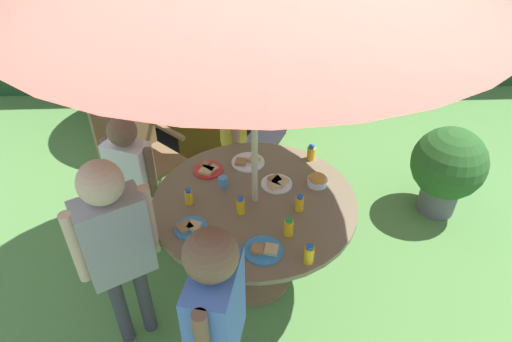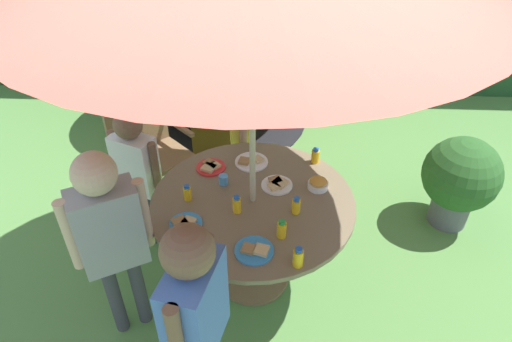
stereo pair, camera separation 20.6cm
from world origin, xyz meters
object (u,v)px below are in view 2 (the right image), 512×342
(snack_bowl, at_px, (318,184))
(juice_bottle_front_edge, at_px, (298,257))
(juice_bottle_spot_a, at_px, (315,156))
(child_in_white_shirt, at_px, (136,164))
(plate_mid_left, at_px, (254,250))
(juice_bottle_near_left, at_px, (282,229))
(juice_bottle_near_right, at_px, (296,206))
(juice_bottle_far_right, at_px, (187,193))
(child_in_grey_shirt, at_px, (109,228))
(juice_bottle_far_left, at_px, (237,205))
(cup_near, at_px, (223,180))
(garden_table, at_px, (253,216))
(wooden_chair, at_px, (146,142))
(child_in_blue_shirt, at_px, (195,308))
(potted_plant, at_px, (460,178))
(plate_mid_right, at_px, (185,223))
(child_in_yellow_shirt, at_px, (241,126))
(plate_center_back, at_px, (251,162))
(plate_back_edge, at_px, (277,184))
(plate_center_front, at_px, (211,167))
(dome_tent, at_px, (209,47))

(snack_bowl, bearing_deg, juice_bottle_front_edge, -102.52)
(juice_bottle_spot_a, bearing_deg, child_in_white_shirt, -176.96)
(plate_mid_left, bearing_deg, juice_bottle_near_left, 40.63)
(juice_bottle_near_right, bearing_deg, juice_bottle_far_right, 172.59)
(child_in_white_shirt, distance_m, juice_bottle_spot_a, 1.24)
(child_in_grey_shirt, height_order, juice_bottle_far_left, child_in_grey_shirt)
(child_in_white_shirt, xyz_separation_m, juice_bottle_near_left, (1.01, -0.65, 0.07))
(juice_bottle_near_right, distance_m, cup_near, 0.52)
(juice_bottle_near_right, bearing_deg, garden_table, 159.10)
(wooden_chair, bearing_deg, child_in_blue_shirt, -115.03)
(potted_plant, distance_m, plate_mid_right, 2.15)
(child_in_yellow_shirt, xyz_separation_m, plate_center_back, (0.10, -0.47, 0.00))
(plate_mid_right, height_order, plate_mid_left, same)
(plate_mid_right, relative_size, juice_bottle_near_right, 1.74)
(child_in_blue_shirt, distance_m, plate_back_edge, 1.10)
(wooden_chair, bearing_deg, plate_center_front, -88.79)
(plate_center_front, bearing_deg, potted_plant, 10.91)
(potted_plant, xyz_separation_m, juice_bottle_far_right, (-1.95, -0.68, 0.34))
(cup_near, bearing_deg, plate_mid_left, -68.34)
(potted_plant, relative_size, plate_mid_right, 4.01)
(plate_center_front, bearing_deg, garden_table, -45.70)
(child_in_yellow_shirt, distance_m, plate_center_back, 0.48)
(juice_bottle_far_left, height_order, juice_bottle_spot_a, juice_bottle_far_left)
(juice_bottle_far_right, bearing_deg, child_in_yellow_shirt, 72.85)
(dome_tent, xyz_separation_m, child_in_grey_shirt, (-0.19, -2.64, 0.06))
(juice_bottle_near_left, bearing_deg, plate_center_front, 128.13)
(plate_mid_right, distance_m, juice_bottle_near_right, 0.66)
(wooden_chair, relative_size, juice_bottle_spot_a, 9.14)
(plate_mid_left, bearing_deg, juice_bottle_far_right, 136.35)
(cup_near, bearing_deg, snack_bowl, -1.28)
(plate_mid_left, relative_size, cup_near, 3.32)
(child_in_yellow_shirt, height_order, child_in_grey_shirt, child_in_grey_shirt)
(juice_bottle_near_right, bearing_deg, juice_bottle_spot_a, 74.66)
(plate_center_back, height_order, juice_bottle_far_right, juice_bottle_far_right)
(wooden_chair, height_order, child_in_grey_shirt, child_in_grey_shirt)
(plate_mid_left, bearing_deg, child_in_yellow_shirt, 97.46)
(child_in_white_shirt, xyz_separation_m, plate_mid_right, (0.45, -0.59, 0.02))
(child_in_grey_shirt, distance_m, plate_back_edge, 1.06)
(garden_table, distance_m, juice_bottle_near_left, 0.40)
(cup_near, bearing_deg, juice_bottle_front_edge, -54.99)
(child_in_yellow_shirt, bearing_deg, child_in_white_shirt, -63.21)
(plate_mid_right, bearing_deg, child_in_grey_shirt, -155.64)
(plate_back_edge, xyz_separation_m, juice_bottle_front_edge, (0.12, -0.65, 0.05))
(dome_tent, xyz_separation_m, juice_bottle_front_edge, (0.83, -2.75, -0.00))
(plate_mid_right, bearing_deg, juice_bottle_front_edge, -22.88)
(plate_mid_right, xyz_separation_m, plate_mid_left, (0.41, -0.19, -0.00))
(snack_bowl, bearing_deg, cup_near, 178.72)
(child_in_white_shirt, distance_m, plate_center_front, 0.53)
(wooden_chair, xyz_separation_m, plate_mid_right, (0.52, -1.09, 0.18))
(wooden_chair, xyz_separation_m, juice_bottle_spot_a, (1.30, -0.44, 0.22))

